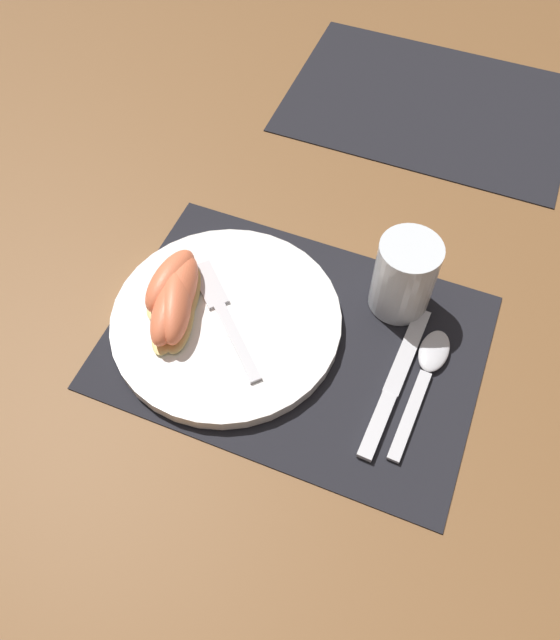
{
  "coord_description": "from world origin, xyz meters",
  "views": [
    {
      "loc": [
        0.13,
        -0.36,
        0.64
      ],
      "look_at": [
        -0.02,
        0.01,
        0.02
      ],
      "focal_mm": 35.0,
      "sensor_mm": 36.0,
      "label": 1
    }
  ],
  "objects_px": {
    "plate": "(226,320)",
    "knife": "(394,383)",
    "citrus_wedge_0": "(172,280)",
    "fork": "(222,310)",
    "citrus_wedge_1": "(175,301)",
    "spoon": "(428,367)",
    "citrus_wedge_2": "(176,305)",
    "juice_glass": "(403,280)"
  },
  "relations": [
    {
      "from": "citrus_wedge_0",
      "to": "juice_glass",
      "type": "bearing_deg",
      "value": 20.41
    },
    {
      "from": "juice_glass",
      "to": "citrus_wedge_1",
      "type": "relative_size",
      "value": 0.74
    },
    {
      "from": "plate",
      "to": "citrus_wedge_0",
      "type": "distance_m",
      "value": 0.08
    },
    {
      "from": "knife",
      "to": "citrus_wedge_1",
      "type": "distance_m",
      "value": 0.27
    },
    {
      "from": "citrus_wedge_0",
      "to": "spoon",
      "type": "bearing_deg",
      "value": 2.9
    },
    {
      "from": "fork",
      "to": "citrus_wedge_1",
      "type": "xyz_separation_m",
      "value": [
        -0.05,
        -0.02,
        0.02
      ]
    },
    {
      "from": "knife",
      "to": "spoon",
      "type": "bearing_deg",
      "value": 47.71
    },
    {
      "from": "plate",
      "to": "spoon",
      "type": "xyz_separation_m",
      "value": [
        0.24,
        0.03,
        -0.0
      ]
    },
    {
      "from": "plate",
      "to": "fork",
      "type": "xyz_separation_m",
      "value": [
        -0.01,
        0.01,
        0.01
      ]
    },
    {
      "from": "citrus_wedge_0",
      "to": "citrus_wedge_2",
      "type": "distance_m",
      "value": 0.04
    },
    {
      "from": "juice_glass",
      "to": "citrus_wedge_2",
      "type": "height_order",
      "value": "juice_glass"
    },
    {
      "from": "plate",
      "to": "fork",
      "type": "height_order",
      "value": "fork"
    },
    {
      "from": "knife",
      "to": "citrus_wedge_0",
      "type": "distance_m",
      "value": 0.29
    },
    {
      "from": "citrus_wedge_1",
      "to": "citrus_wedge_2",
      "type": "xyz_separation_m",
      "value": [
        0.0,
        -0.01,
        0.0
      ]
    },
    {
      "from": "citrus_wedge_0",
      "to": "plate",
      "type": "bearing_deg",
      "value": -10.15
    },
    {
      "from": "plate",
      "to": "citrus_wedge_2",
      "type": "distance_m",
      "value": 0.06
    },
    {
      "from": "fork",
      "to": "plate",
      "type": "bearing_deg",
      "value": -33.15
    },
    {
      "from": "plate",
      "to": "knife",
      "type": "xyz_separation_m",
      "value": [
        0.21,
        -0.0,
        -0.01
      ]
    },
    {
      "from": "citrus_wedge_1",
      "to": "citrus_wedge_2",
      "type": "height_order",
      "value": "citrus_wedge_2"
    },
    {
      "from": "juice_glass",
      "to": "citrus_wedge_0",
      "type": "relative_size",
      "value": 1.02
    },
    {
      "from": "knife",
      "to": "citrus_wedge_2",
      "type": "xyz_separation_m",
      "value": [
        -0.26,
        -0.01,
        0.03
      ]
    },
    {
      "from": "citrus_wedge_0",
      "to": "citrus_wedge_1",
      "type": "xyz_separation_m",
      "value": [
        0.02,
        -0.03,
        -0.0
      ]
    },
    {
      "from": "juice_glass",
      "to": "fork",
      "type": "relative_size",
      "value": 0.71
    },
    {
      "from": "fork",
      "to": "knife",
      "type": "bearing_deg",
      "value": -2.34
    },
    {
      "from": "knife",
      "to": "citrus_wedge_2",
      "type": "relative_size",
      "value": 1.71
    },
    {
      "from": "fork",
      "to": "citrus_wedge_2",
      "type": "relative_size",
      "value": 1.19
    },
    {
      "from": "knife",
      "to": "fork",
      "type": "height_order",
      "value": "fork"
    },
    {
      "from": "plate",
      "to": "citrus_wedge_1",
      "type": "bearing_deg",
      "value": -167.74
    },
    {
      "from": "juice_glass",
      "to": "spoon",
      "type": "xyz_separation_m",
      "value": [
        0.06,
        -0.08,
        -0.04
      ]
    },
    {
      "from": "knife",
      "to": "spoon",
      "type": "distance_m",
      "value": 0.04
    },
    {
      "from": "fork",
      "to": "citrus_wedge_2",
      "type": "xyz_separation_m",
      "value": [
        -0.05,
        -0.02,
        0.02
      ]
    },
    {
      "from": "plate",
      "to": "citrus_wedge_1",
      "type": "relative_size",
      "value": 1.98
    },
    {
      "from": "juice_glass",
      "to": "spoon",
      "type": "relative_size",
      "value": 0.59
    },
    {
      "from": "juice_glass",
      "to": "citrus_wedge_1",
      "type": "bearing_deg",
      "value": -153.1
    },
    {
      "from": "fork",
      "to": "citrus_wedge_1",
      "type": "distance_m",
      "value": 0.06
    },
    {
      "from": "spoon",
      "to": "citrus_wedge_0",
      "type": "relative_size",
      "value": 1.75
    },
    {
      "from": "citrus_wedge_2",
      "to": "spoon",
      "type": "bearing_deg",
      "value": 9.14
    },
    {
      "from": "knife",
      "to": "citrus_wedge_0",
      "type": "relative_size",
      "value": 2.06
    },
    {
      "from": "spoon",
      "to": "citrus_wedge_2",
      "type": "xyz_separation_m",
      "value": [
        -0.29,
        -0.05,
        0.03
      ]
    },
    {
      "from": "juice_glass",
      "to": "knife",
      "type": "height_order",
      "value": "juice_glass"
    },
    {
      "from": "spoon",
      "to": "citrus_wedge_2",
      "type": "bearing_deg",
      "value": -170.86
    },
    {
      "from": "spoon",
      "to": "citrus_wedge_2",
      "type": "distance_m",
      "value": 0.3
    }
  ]
}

